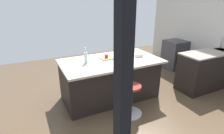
{
  "coord_description": "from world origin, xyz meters",
  "views": [
    {
      "loc": [
        1.64,
        3.0,
        2.11
      ],
      "look_at": [
        0.08,
        -0.16,
        0.76
      ],
      "focal_mm": 29.14,
      "sensor_mm": 36.0,
      "label": 1
    }
  ],
  "objects_px": {
    "cutting_board": "(109,58)",
    "apple_red": "(106,56)",
    "water_bottle": "(86,57)",
    "oven_range": "(175,54)",
    "fruit_bowl": "(139,55)",
    "kitchen_island": "(110,79)",
    "stool_by_window": "(131,101)"
  },
  "relations": [
    {
      "from": "oven_range",
      "to": "water_bottle",
      "type": "distance_m",
      "value": 3.29
    },
    {
      "from": "cutting_board",
      "to": "apple_red",
      "type": "xyz_separation_m",
      "value": [
        0.06,
        0.02,
        0.05
      ]
    },
    {
      "from": "kitchen_island",
      "to": "oven_range",
      "type": "bearing_deg",
      "value": -163.58
    },
    {
      "from": "oven_range",
      "to": "water_bottle",
      "type": "height_order",
      "value": "water_bottle"
    },
    {
      "from": "kitchen_island",
      "to": "water_bottle",
      "type": "xyz_separation_m",
      "value": [
        0.52,
        -0.01,
        0.57
      ]
    },
    {
      "from": "stool_by_window",
      "to": "oven_range",
      "type": "bearing_deg",
      "value": -149.11
    },
    {
      "from": "oven_range",
      "to": "water_bottle",
      "type": "xyz_separation_m",
      "value": [
        3.15,
        0.76,
        0.58
      ]
    },
    {
      "from": "kitchen_island",
      "to": "stool_by_window",
      "type": "relative_size",
      "value": 3.36
    },
    {
      "from": "cutting_board",
      "to": "apple_red",
      "type": "distance_m",
      "value": 0.08
    },
    {
      "from": "kitchen_island",
      "to": "fruit_bowl",
      "type": "relative_size",
      "value": 11.22
    },
    {
      "from": "stool_by_window",
      "to": "fruit_bowl",
      "type": "xyz_separation_m",
      "value": [
        -0.59,
        -0.66,
        0.65
      ]
    },
    {
      "from": "water_bottle",
      "to": "apple_red",
      "type": "bearing_deg",
      "value": -172.17
    },
    {
      "from": "kitchen_island",
      "to": "stool_by_window",
      "type": "distance_m",
      "value": 0.77
    },
    {
      "from": "stool_by_window",
      "to": "cutting_board",
      "type": "height_order",
      "value": "cutting_board"
    },
    {
      "from": "water_bottle",
      "to": "cutting_board",
      "type": "bearing_deg",
      "value": -170.93
    },
    {
      "from": "stool_by_window",
      "to": "kitchen_island",
      "type": "bearing_deg",
      "value": -84.22
    },
    {
      "from": "kitchen_island",
      "to": "fruit_bowl",
      "type": "xyz_separation_m",
      "value": [
        -0.67,
        0.1,
        0.48
      ]
    },
    {
      "from": "apple_red",
      "to": "oven_range",
      "type": "bearing_deg",
      "value": -165.35
    },
    {
      "from": "apple_red",
      "to": "fruit_bowl",
      "type": "xyz_separation_m",
      "value": [
        -0.71,
        0.17,
        -0.02
      ]
    },
    {
      "from": "kitchen_island",
      "to": "cutting_board",
      "type": "height_order",
      "value": "cutting_board"
    },
    {
      "from": "oven_range",
      "to": "water_bottle",
      "type": "relative_size",
      "value": 2.83
    },
    {
      "from": "water_bottle",
      "to": "fruit_bowl",
      "type": "xyz_separation_m",
      "value": [
        -1.19,
        0.11,
        -0.08
      ]
    },
    {
      "from": "oven_range",
      "to": "cutting_board",
      "type": "bearing_deg",
      "value": 14.57
    },
    {
      "from": "stool_by_window",
      "to": "apple_red",
      "type": "xyz_separation_m",
      "value": [
        0.12,
        -0.83,
        0.67
      ]
    },
    {
      "from": "apple_red",
      "to": "water_bottle",
      "type": "relative_size",
      "value": 0.27
    },
    {
      "from": "kitchen_island",
      "to": "cutting_board",
      "type": "relative_size",
      "value": 5.73
    },
    {
      "from": "fruit_bowl",
      "to": "stool_by_window",
      "type": "bearing_deg",
      "value": 47.95
    },
    {
      "from": "stool_by_window",
      "to": "water_bottle",
      "type": "distance_m",
      "value": 1.21
    },
    {
      "from": "oven_range",
      "to": "apple_red",
      "type": "height_order",
      "value": "apple_red"
    },
    {
      "from": "apple_red",
      "to": "fruit_bowl",
      "type": "height_order",
      "value": "apple_red"
    },
    {
      "from": "oven_range",
      "to": "fruit_bowl",
      "type": "relative_size",
      "value": 4.81
    },
    {
      "from": "kitchen_island",
      "to": "fruit_bowl",
      "type": "bearing_deg",
      "value": 171.9
    }
  ]
}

